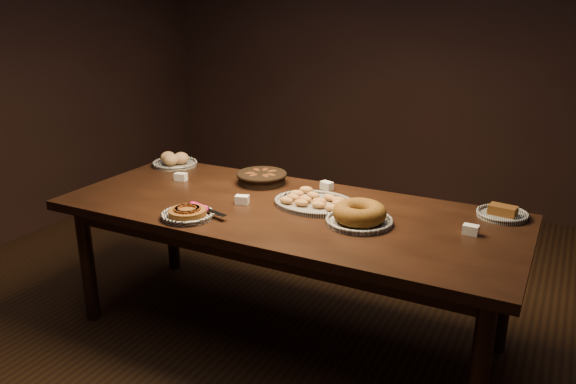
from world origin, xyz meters
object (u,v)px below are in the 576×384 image
at_px(bundt_cake_plate, 359,215).
at_px(buffet_table, 286,221).
at_px(apple_tart_plate, 188,214).
at_px(madeleine_platter, 314,202).

bearing_deg(bundt_cake_plate, buffet_table, 154.54).
distance_m(apple_tart_plate, bundt_cake_plate, 0.85).
bearing_deg(madeleine_platter, bundt_cake_plate, -24.46).
relative_size(buffet_table, apple_tart_plate, 7.21).
distance_m(madeleine_platter, bundt_cake_plate, 0.33).
xyz_separation_m(buffet_table, madeleine_platter, (0.12, 0.10, 0.09)).
height_order(buffet_table, bundt_cake_plate, bundt_cake_plate).
height_order(apple_tart_plate, madeleine_platter, apple_tart_plate).
distance_m(buffet_table, bundt_cake_plate, 0.43).
bearing_deg(apple_tart_plate, bundt_cake_plate, 16.59).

